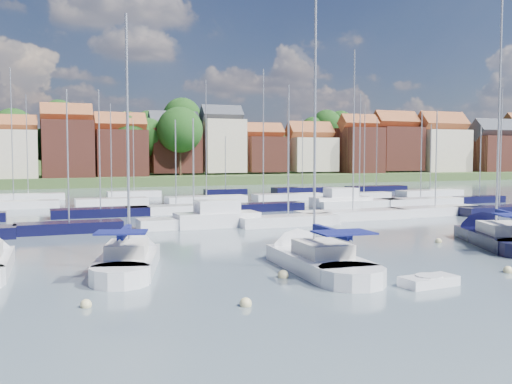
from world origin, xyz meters
name	(u,v)px	position (x,y,z in m)	size (l,w,h in m)	color
ground	(209,205)	(0.00, 40.00, 0.00)	(260.00, 260.00, 0.00)	#4C5C67
sailboat_left	(131,259)	(-14.79, 5.44, 0.36)	(5.53, 10.96, 14.45)	silver
sailboat_centre	(307,258)	(-5.74, 2.29, 0.35)	(3.90, 12.11, 16.20)	silver
sailboat_navy	(489,236)	(9.92, 5.28, 0.35)	(8.06, 13.13, 17.68)	black
tender	(429,281)	(-2.83, -4.35, 0.22)	(2.78, 1.48, 0.58)	silver
buoy_a	(86,307)	(-17.80, -2.43, 0.00)	(0.45, 0.45, 0.45)	beige
buoy_b	(246,306)	(-11.88, -4.56, 0.00)	(0.49, 0.49, 0.49)	beige
buoy_c	(283,278)	(-8.31, -0.26, 0.00)	(0.54, 0.54, 0.54)	beige
buoy_d	(508,273)	(2.88, -3.38, 0.00)	(0.48, 0.48, 0.48)	beige
buoy_e	(438,243)	(6.16, 6.01, 0.00)	(0.43, 0.43, 0.43)	beige
marina_field	(238,204)	(1.91, 35.15, 0.43)	(79.62, 41.41, 15.93)	silver
far_shore_town	(119,160)	(2.23, 132.67, 4.61)	(212.46, 90.00, 22.27)	#42542A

